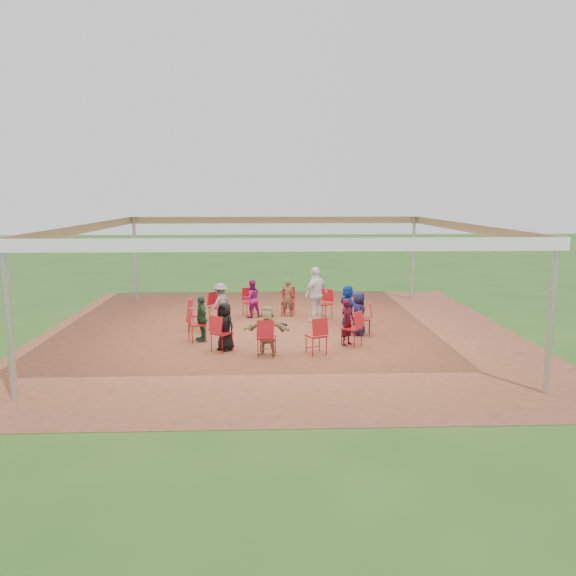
{
  "coord_description": "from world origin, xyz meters",
  "views": [
    {
      "loc": [
        -0.35,
        -15.08,
        3.74
      ],
      "look_at": [
        0.26,
        0.3,
        1.21
      ],
      "focal_mm": 35.0,
      "sensor_mm": 36.0,
      "label": 1
    }
  ],
  "objects_px": {
    "cable_coil": "(282,325)",
    "person_seated_3": "(252,299)",
    "chair_0": "(363,319)",
    "person_seated_7": "(267,330)",
    "chair_6": "(197,315)",
    "chair_11": "(352,328)",
    "standing_person": "(316,294)",
    "laptop": "(352,315)",
    "person_seated_0": "(359,313)",
    "person_seated_2": "(288,298)",
    "chair_10": "(316,336)",
    "chair_9": "(267,338)",
    "person_seated_1": "(348,306)",
    "chair_5": "(218,307)",
    "person_seated_8": "(348,322)",
    "person_seated_5": "(201,319)",
    "chair_4": "(250,303)",
    "chair_3": "(288,301)",
    "person_seated_4": "(221,303)",
    "chair_1": "(351,310)",
    "chair_8": "(222,333)",
    "chair_2": "(324,304)",
    "chair_7": "(197,325)",
    "person_seated_6": "(225,326)"
  },
  "relations": [
    {
      "from": "chair_10",
      "to": "laptop",
      "type": "relative_size",
      "value": 2.7
    },
    {
      "from": "chair_9",
      "to": "person_seated_5",
      "type": "height_order",
      "value": "person_seated_5"
    },
    {
      "from": "chair_1",
      "to": "laptop",
      "type": "distance_m",
      "value": 1.15
    },
    {
      "from": "chair_9",
      "to": "laptop",
      "type": "relative_size",
      "value": 2.7
    },
    {
      "from": "chair_2",
      "to": "person_seated_5",
      "type": "distance_m",
      "value": 4.32
    },
    {
      "from": "chair_9",
      "to": "chair_11",
      "type": "height_order",
      "value": "same"
    },
    {
      "from": "person_seated_0",
      "to": "person_seated_2",
      "type": "distance_m",
      "value": 3.08
    },
    {
      "from": "chair_0",
      "to": "chair_3",
      "type": "distance_m",
      "value": 3.25
    },
    {
      "from": "person_seated_8",
      "to": "chair_11",
      "type": "bearing_deg",
      "value": -90.0
    },
    {
      "from": "chair_4",
      "to": "chair_7",
      "type": "bearing_deg",
      "value": 45.0
    },
    {
      "from": "person_seated_4",
      "to": "person_seated_8",
      "type": "xyz_separation_m",
      "value": [
        3.41,
        -2.71,
        0.0
      ]
    },
    {
      "from": "chair_0",
      "to": "chair_5",
      "type": "distance_m",
      "value": 4.44
    },
    {
      "from": "chair_8",
      "to": "chair_3",
      "type": "bearing_deg",
      "value": 105.0
    },
    {
      "from": "person_seated_3",
      "to": "laptop",
      "type": "bearing_deg",
      "value": 118.69
    },
    {
      "from": "chair_1",
      "to": "chair_8",
      "type": "relative_size",
      "value": 1.0
    },
    {
      "from": "chair_10",
      "to": "chair_6",
      "type": "bearing_deg",
      "value": 120.0
    },
    {
      "from": "chair_2",
      "to": "chair_4",
      "type": "relative_size",
      "value": 1.0
    },
    {
      "from": "chair_5",
      "to": "cable_coil",
      "type": "relative_size",
      "value": 2.3
    },
    {
      "from": "chair_10",
      "to": "person_seated_3",
      "type": "xyz_separation_m",
      "value": [
        -1.64,
        4.16,
        0.15
      ]
    },
    {
      "from": "person_seated_5",
      "to": "person_seated_3",
      "type": "bearing_deg",
      "value": 135.0
    },
    {
      "from": "chair_5",
      "to": "chair_11",
      "type": "distance_m",
      "value": 4.59
    },
    {
      "from": "chair_5",
      "to": "laptop",
      "type": "height_order",
      "value": "chair_5"
    },
    {
      "from": "chair_1",
      "to": "person_seated_5",
      "type": "relative_size",
      "value": 0.76
    },
    {
      "from": "person_seated_6",
      "to": "chair_2",
      "type": "bearing_deg",
      "value": 90.0
    },
    {
      "from": "chair_1",
      "to": "person_seated_7",
      "type": "distance_m",
      "value": 3.88
    },
    {
      "from": "person_seated_0",
      "to": "person_seated_8",
      "type": "relative_size",
      "value": 1.0
    },
    {
      "from": "chair_3",
      "to": "person_seated_5",
      "type": "relative_size",
      "value": 0.76
    },
    {
      "from": "person_seated_7",
      "to": "standing_person",
      "type": "relative_size",
      "value": 0.71
    },
    {
      "from": "chair_0",
      "to": "person_seated_3",
      "type": "bearing_deg",
      "value": 60.89
    },
    {
      "from": "chair_4",
      "to": "standing_person",
      "type": "distance_m",
      "value": 2.17
    },
    {
      "from": "chair_5",
      "to": "person_seated_5",
      "type": "relative_size",
      "value": 0.76
    },
    {
      "from": "chair_1",
      "to": "person_seated_5",
      "type": "xyz_separation_m",
      "value": [
        -4.16,
        -1.64,
        0.15
      ]
    },
    {
      "from": "person_seated_2",
      "to": "chair_3",
      "type": "bearing_deg",
      "value": -90.0
    },
    {
      "from": "person_seated_8",
      "to": "laptop",
      "type": "xyz_separation_m",
      "value": [
        0.29,
        1.06,
        -0.03
      ]
    },
    {
      "from": "chair_5",
      "to": "chair_6",
      "type": "xyz_separation_m",
      "value": [
        -0.47,
        -1.09,
        0.0
      ]
    },
    {
      "from": "person_seated_1",
      "to": "chair_6",
      "type": "bearing_deg",
      "value": 74.59
    },
    {
      "from": "chair_0",
      "to": "chair_3",
      "type": "bearing_deg",
      "value": 45.0
    },
    {
      "from": "cable_coil",
      "to": "person_seated_3",
      "type": "bearing_deg",
      "value": 128.1
    },
    {
      "from": "chair_8",
      "to": "chair_5",
      "type": "bearing_deg",
      "value": 135.0
    },
    {
      "from": "person_seated_3",
      "to": "chair_2",
      "type": "bearing_deg",
      "value": 152.66
    },
    {
      "from": "chair_8",
      "to": "person_seated_5",
      "type": "bearing_deg",
      "value": 159.28
    },
    {
      "from": "chair_7",
      "to": "person_seated_2",
      "type": "xyz_separation_m",
      "value": [
        2.46,
        2.99,
        0.15
      ]
    },
    {
      "from": "chair_0",
      "to": "person_seated_7",
      "type": "relative_size",
      "value": 0.76
    },
    {
      "from": "chair_1",
      "to": "laptop",
      "type": "bearing_deg",
      "value": 151.11
    },
    {
      "from": "chair_8",
      "to": "chair_9",
      "type": "relative_size",
      "value": 1.0
    },
    {
      "from": "chair_6",
      "to": "chair_11",
      "type": "relative_size",
      "value": 1.0
    },
    {
      "from": "chair_5",
      "to": "chair_7",
      "type": "distance_m",
      "value": 2.3
    },
    {
      "from": "person_seated_0",
      "to": "chair_7",
      "type": "bearing_deg",
      "value": 105.41
    },
    {
      "from": "standing_person",
      "to": "laptop",
      "type": "distance_m",
      "value": 1.89
    },
    {
      "from": "chair_4",
      "to": "person_seated_3",
      "type": "xyz_separation_m",
      "value": [
        0.04,
        -0.11,
        0.15
      ]
    }
  ]
}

